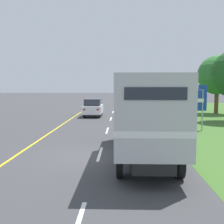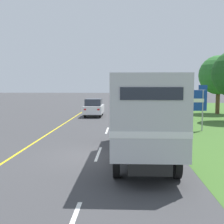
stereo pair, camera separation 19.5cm
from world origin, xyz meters
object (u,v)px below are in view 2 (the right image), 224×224
(roadside_tree_mid, at_px, (219,75))
(highway_sign, at_px, (194,102))
(lead_car_white, at_px, (94,107))
(horse_trailer_truck, at_px, (142,113))

(roadside_tree_mid, bearing_deg, highway_sign, -115.03)
(lead_car_white, bearing_deg, highway_sign, -47.54)
(horse_trailer_truck, xyz_separation_m, roadside_tree_mid, (9.36, 19.04, 2.23))
(horse_trailer_truck, distance_m, highway_sign, 8.49)
(lead_car_white, relative_size, highway_sign, 1.23)
(horse_trailer_truck, bearing_deg, lead_car_white, 103.30)
(horse_trailer_truck, height_order, highway_sign, horse_trailer_truck)
(lead_car_white, relative_size, roadside_tree_mid, 0.61)
(roadside_tree_mid, bearing_deg, horse_trailer_truck, -116.18)
(horse_trailer_truck, relative_size, roadside_tree_mid, 1.32)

